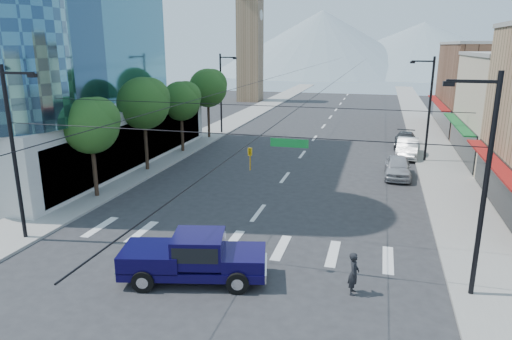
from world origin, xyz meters
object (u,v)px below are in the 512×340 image
(parked_car_near, at_px, (398,167))
(parked_car_mid, at_px, (407,148))
(pedestrian, at_px, (354,273))
(parked_car_far, at_px, (405,140))
(pickup_truck, at_px, (193,256))

(parked_car_near, bearing_deg, parked_car_mid, 82.11)
(pedestrian, xyz_separation_m, parked_car_near, (2.21, 18.42, -0.08))
(parked_car_mid, distance_m, parked_car_far, 4.14)
(pickup_truck, relative_size, parked_car_mid, 1.27)
(parked_car_mid, bearing_deg, parked_car_far, 94.75)
(parked_car_mid, height_order, parked_car_far, parked_car_mid)
(pickup_truck, bearing_deg, parked_car_mid, 55.83)
(pedestrian, relative_size, parked_car_near, 0.38)
(pickup_truck, height_order, pedestrian, pickup_truck)
(parked_car_near, xyz_separation_m, parked_car_mid, (1.03, 7.13, 0.03))
(pedestrian, distance_m, parked_car_mid, 25.75)
(pickup_truck, distance_m, parked_car_mid, 28.04)
(parked_car_near, height_order, parked_car_mid, parked_car_mid)
(parked_car_far, bearing_deg, pickup_truck, -105.14)
(pickup_truck, relative_size, parked_car_near, 1.37)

